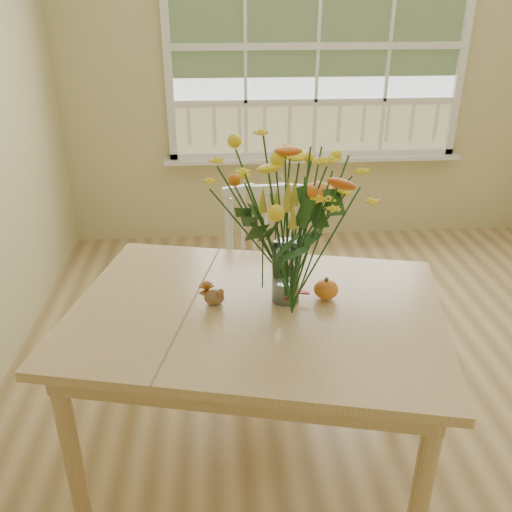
{
  "coord_description": "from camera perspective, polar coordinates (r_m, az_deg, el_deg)",
  "views": [
    {
      "loc": [
        -0.79,
        -2.09,
        1.91
      ],
      "look_at": [
        -0.65,
        -0.23,
        1.0
      ],
      "focal_mm": 38.0,
      "sensor_mm": 36.0,
      "label": 1
    }
  ],
  "objects": [
    {
      "name": "turkey_figurine",
      "position": [
        2.15,
        -4.43,
        -4.36
      ],
      "size": [
        0.08,
        0.06,
        0.1
      ],
      "rotation": [
        0.0,
        0.0,
        -0.03
      ],
      "color": "#CCB78C",
      "rests_on": "dining_table"
    },
    {
      "name": "pumpkin",
      "position": [
        2.22,
        7.37,
        -3.59
      ],
      "size": [
        0.1,
        0.1,
        0.08
      ],
      "primitive_type": "ellipsoid",
      "color": "orange",
      "rests_on": "dining_table"
    },
    {
      "name": "windsor_chair",
      "position": [
        2.92,
        1.24,
        -1.71
      ],
      "size": [
        0.46,
        0.44,
        0.99
      ],
      "rotation": [
        0.0,
        0.0,
        0.02
      ],
      "color": "white",
      "rests_on": "floor"
    },
    {
      "name": "wall_back",
      "position": [
        4.44,
        6.35,
        18.57
      ],
      "size": [
        4.0,
        0.02,
        2.7
      ],
      "primitive_type": "cube",
      "color": "#D4C787",
      "rests_on": "floor"
    },
    {
      "name": "flower_vase",
      "position": [
        2.05,
        3.34,
        4.5
      ],
      "size": [
        0.53,
        0.53,
        0.63
      ],
      "color": "white",
      "rests_on": "dining_table"
    },
    {
      "name": "window",
      "position": [
        4.39,
        6.56,
        20.86
      ],
      "size": [
        2.42,
        0.12,
        1.74
      ],
      "color": "silver",
      "rests_on": "wall_back"
    },
    {
      "name": "dining_table",
      "position": [
        2.21,
        0.04,
        -7.54
      ],
      "size": [
        1.65,
        1.34,
        0.78
      ],
      "rotation": [
        0.0,
        0.0,
        -0.22
      ],
      "color": "tan",
      "rests_on": "floor"
    },
    {
      "name": "dark_gourd",
      "position": [
        2.2,
        3.16,
        -3.71
      ],
      "size": [
        0.12,
        0.08,
        0.07
      ],
      "color": "#38160F",
      "rests_on": "dining_table"
    },
    {
      "name": "floor",
      "position": [
        2.94,
        12.88,
        -15.46
      ],
      "size": [
        4.0,
        4.5,
        0.01
      ],
      "primitive_type": "cube",
      "color": "#9D7D4C",
      "rests_on": "ground"
    }
  ]
}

